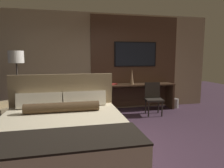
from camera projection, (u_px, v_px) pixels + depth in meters
ground_plane at (114, 147)px, 3.47m from camera, size 16.00×16.00×0.00m
wall_back_tv_panel at (100, 62)px, 5.83m from camera, size 7.20×0.09×2.80m
bed at (63, 136)px, 3.04m from camera, size 1.97×2.16×1.22m
desk at (137, 92)px, 5.92m from camera, size 2.17×0.49×0.77m
tv at (135, 54)px, 5.96m from camera, size 1.30×0.04×0.73m
desk_chair at (153, 96)px, 5.42m from camera, size 0.51×0.51×0.86m
floor_lamp at (16, 63)px, 4.60m from camera, size 0.34×0.34×1.69m
vase_tall at (132, 77)px, 5.75m from camera, size 0.11×0.11×0.45m
book at (113, 84)px, 5.71m from camera, size 0.26×0.22×0.03m
waste_bin at (175, 103)px, 6.15m from camera, size 0.22×0.22×0.28m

